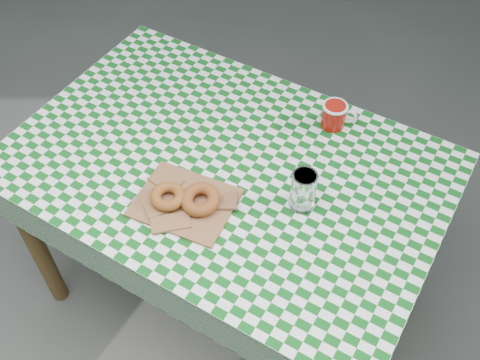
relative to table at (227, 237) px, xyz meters
name	(u,v)px	position (x,y,z in m)	size (l,w,h in m)	color
ground	(217,241)	(-0.19, 0.15, -0.38)	(60.00, 60.00, 0.00)	#494944
table	(227,237)	(0.00, 0.00, 0.00)	(1.24, 0.82, 0.75)	brown
tablecloth	(225,164)	(0.00, 0.00, 0.38)	(1.26, 0.84, 0.01)	#0C5116
paper_bag	(185,202)	(0.01, -0.18, 0.39)	(0.26, 0.21, 0.01)	#996742
bagel_front	(168,196)	(-0.03, -0.21, 0.41)	(0.10, 0.10, 0.03)	brown
bagel_back	(200,199)	(0.05, -0.16, 0.41)	(0.11, 0.11, 0.03)	brown
coffee_mug	(334,115)	(0.16, 0.33, 0.42)	(0.15, 0.15, 0.08)	maroon
drinking_glass	(303,191)	(0.26, 0.01, 0.44)	(0.07, 0.07, 0.12)	white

